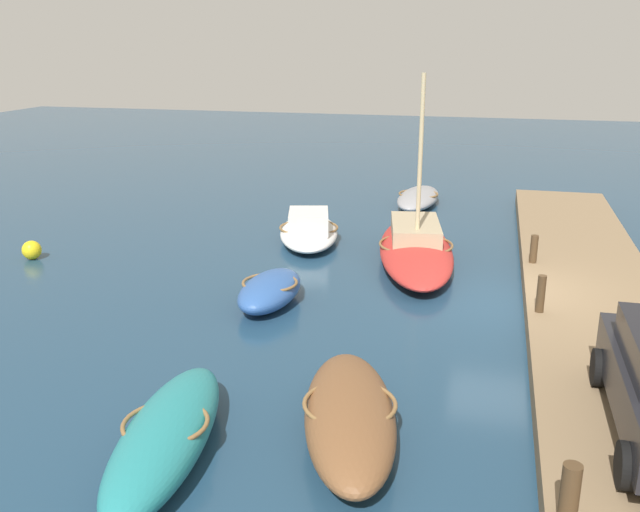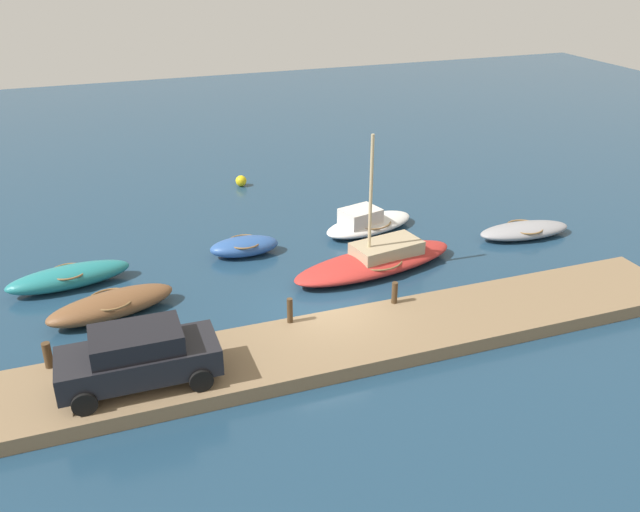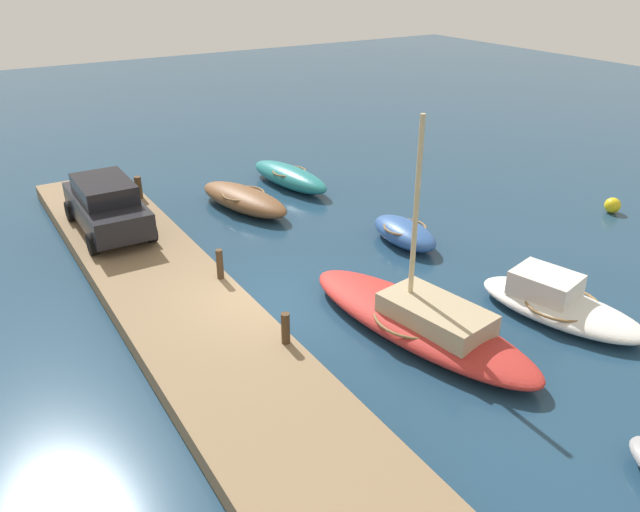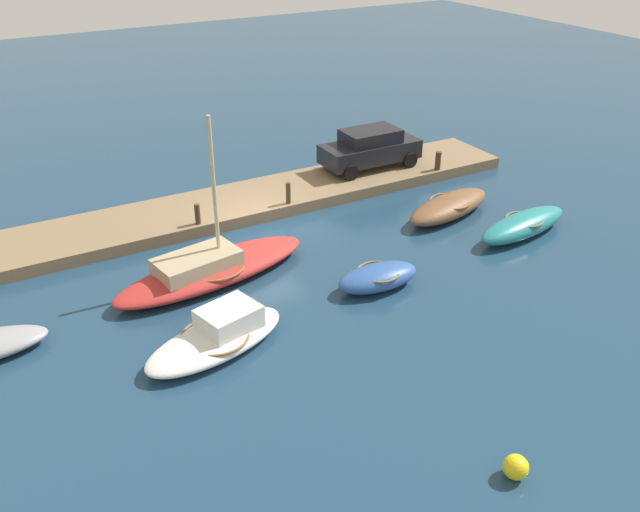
{
  "view_description": "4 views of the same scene",
  "coord_description": "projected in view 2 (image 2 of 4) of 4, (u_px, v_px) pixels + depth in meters",
  "views": [
    {
      "loc": [
        -16.12,
        0.57,
        6.07
      ],
      "look_at": [
        -0.79,
        4.41,
        1.14
      ],
      "focal_mm": 39.21,
      "sensor_mm": 36.0,
      "label": 1
    },
    {
      "loc": [
        -6.64,
        -17.81,
        11.35
      ],
      "look_at": [
        0.98,
        3.26,
        0.58
      ],
      "focal_mm": 37.88,
      "sensor_mm": 36.0,
      "label": 2
    },
    {
      "loc": [
        12.47,
        -6.09,
        8.26
      ],
      "look_at": [
        -0.97,
        2.2,
        0.55
      ],
      "focal_mm": 35.38,
      "sensor_mm": 36.0,
      "label": 3
    },
    {
      "loc": [
        9.0,
        20.13,
        10.79
      ],
      "look_at": [
        -0.25,
        3.81,
        0.59
      ],
      "focal_mm": 38.0,
      "sensor_mm": 36.0,
      "label": 4
    }
  ],
  "objects": [
    {
      "name": "mooring_post_mid_east",
      "position": [
        395.0,
        293.0,
        21.84
      ],
      "size": [
        0.19,
        0.19,
        0.74
      ],
      "primitive_type": "cylinder",
      "color": "#47331E",
      "rests_on": "dock_platform"
    },
    {
      "name": "sailboat_red",
      "position": [
        376.0,
        260.0,
        24.93
      ],
      "size": [
        6.9,
        3.11,
        5.22
      ],
      "rotation": [
        0.0,
        0.0,
        0.17
      ],
      "color": "#B72D28",
      "rests_on": "ground_plane"
    },
    {
      "name": "ground_plane",
      "position": [
        326.0,
        317.0,
        22.05
      ],
      "size": [
        84.0,
        84.0,
        0.0
      ],
      "primitive_type": "plane",
      "color": "navy"
    },
    {
      "name": "mooring_post_mid_west",
      "position": [
        290.0,
        310.0,
        20.73
      ],
      "size": [
        0.18,
        0.18,
        0.82
      ],
      "primitive_type": "cylinder",
      "color": "#47331E",
      "rests_on": "dock_platform"
    },
    {
      "name": "marker_buoy",
      "position": [
        241.0,
        181.0,
        33.3
      ],
      "size": [
        0.54,
        0.54,
        0.54
      ],
      "primitive_type": "sphere",
      "color": "yellow",
      "rests_on": "ground_plane"
    },
    {
      "name": "rowboat_grey",
      "position": [
        524.0,
        230.0,
        27.73
      ],
      "size": [
        4.04,
        1.66,
        0.57
      ],
      "rotation": [
        0.0,
        0.0,
        -0.06
      ],
      "color": "#939399",
      "rests_on": "ground_plane"
    },
    {
      "name": "parked_car",
      "position": [
        138.0,
        356.0,
        17.72
      ],
      "size": [
        4.18,
        1.94,
        1.63
      ],
      "rotation": [
        0.0,
        0.0,
        -0.01
      ],
      "color": "black",
      "rests_on": "dock_platform"
    },
    {
      "name": "mooring_post_west",
      "position": [
        48.0,
        355.0,
        18.59
      ],
      "size": [
        0.24,
        0.24,
        0.77
      ],
      "primitive_type": "cylinder",
      "color": "#47331E",
      "rests_on": "dock_platform"
    },
    {
      "name": "rowboat_teal",
      "position": [
        69.0,
        277.0,
        23.75
      ],
      "size": [
        4.37,
        1.83,
        0.79
      ],
      "rotation": [
        0.0,
        0.0,
        0.14
      ],
      "color": "teal",
      "rests_on": "ground_plane"
    },
    {
      "name": "dock_platform",
      "position": [
        348.0,
        342.0,
        20.32
      ],
      "size": [
        23.29,
        3.15,
        0.45
      ],
      "primitive_type": "cube",
      "color": "#846B4C",
      "rests_on": "ground_plane"
    },
    {
      "name": "rowboat_brown",
      "position": [
        111.0,
        305.0,
        21.99
      ],
      "size": [
        4.41,
        2.4,
        0.77
      ],
      "rotation": [
        0.0,
        0.0,
        0.24
      ],
      "color": "brown",
      "rests_on": "ground_plane"
    },
    {
      "name": "motorboat_white",
      "position": [
        367.0,
        223.0,
        28.22
      ],
      "size": [
        4.49,
        2.75,
        1.08
      ],
      "rotation": [
        0.0,
        0.0,
        0.25
      ],
      "color": "white",
      "rests_on": "ground_plane"
    },
    {
      "name": "dinghy_blue",
      "position": [
        244.0,
        246.0,
        26.14
      ],
      "size": [
        2.72,
        1.37,
        0.72
      ],
      "rotation": [
        0.0,
        0.0,
        -0.03
      ],
      "color": "#2D569E",
      "rests_on": "ground_plane"
    }
  ]
}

